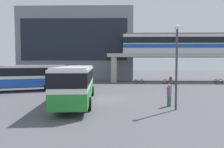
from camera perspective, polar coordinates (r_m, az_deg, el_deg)
The scene contains 14 objects.
ground_plane at distance 29.54m, azimuth -1.71°, elevation -3.61°, with size 120.00×120.00×0.00m, color #515156.
station_building at distance 46.81m, azimuth -9.20°, elevation 7.91°, with size 23.36×13.13×14.69m.
elevated_platform at distance 40.08m, azimuth 19.04°, elevation 4.32°, with size 27.76×6.21×5.14m.
train at distance 40.73m, azimuth 21.22°, elevation 8.09°, with size 25.11×2.96×3.84m.
bus_main at distance 17.96m, azimuth -10.02°, elevation -1.77°, with size 3.41×11.21×3.22m.
bus_secondary at distance 27.28m, azimuth -24.33°, elevation -0.29°, with size 11.25×6.08×3.22m.
bicycle_silver at distance 36.86m, azimuth 28.59°, elevation -2.08°, with size 1.79×0.24×1.04m.
bicycle_orange at distance 34.50m, azimuth 15.70°, elevation -2.14°, with size 1.71×0.65×1.04m.
bicycle_blue at distance 33.15m, azimuth 16.80°, elevation -2.37°, with size 1.75×0.52×1.04m.
bicycle_green at distance 38.38m, azimuth 28.06°, elevation -1.86°, with size 1.77×0.41×1.04m.
bicycle_red at distance 33.79m, azimuth 7.62°, elevation -2.16°, with size 1.74×0.55×1.04m.
pedestrian_near_building at distance 16.96m, azimuth 16.00°, elevation -6.01°, with size 0.45×0.48×1.80m.
pedestrian_by_bike_rack at distance 29.82m, azimuth 16.39°, elevation -2.18°, with size 0.32×0.42×1.66m.
lamp_post at distance 15.63m, azimuth 17.96°, elevation 3.78°, with size 0.36×0.36×6.34m.
Camera 1 is at (1.38, -19.30, 3.57)m, focal length 32.04 mm.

